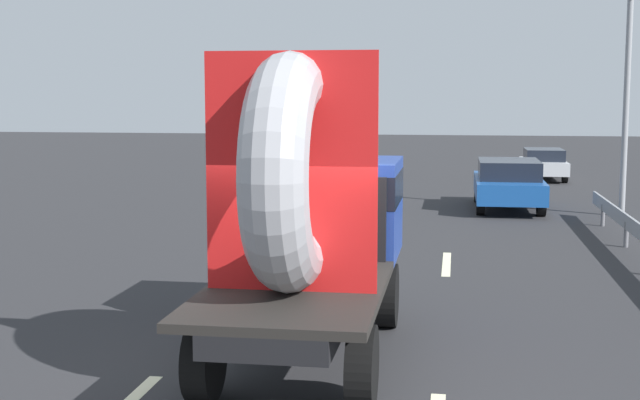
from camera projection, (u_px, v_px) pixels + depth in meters
The scene contains 7 objects.
ground_plane at pixel (292, 367), 10.45m from camera, with size 120.00×120.00×0.00m, color #28282B.
flatbed_truck at pixel (312, 214), 10.86m from camera, with size 2.02×5.22×3.74m.
distant_sedan at pixel (508, 183), 24.69m from camera, with size 1.86×4.33×1.41m.
traffic_light at pixel (629, 54), 22.83m from camera, with size 0.42×0.36×6.72m.
lane_dash_left_far at pixel (277, 262), 16.91m from camera, with size 2.78×0.16×0.01m, color beige.
lane_dash_right_far at pixel (447, 264), 16.79m from camera, with size 2.39×0.16×0.01m, color beige.
oncoming_car at pixel (543, 163), 33.19m from camera, with size 1.56×3.64×1.19m.
Camera 1 is at (1.91, -9.95, 3.28)m, focal length 48.65 mm.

